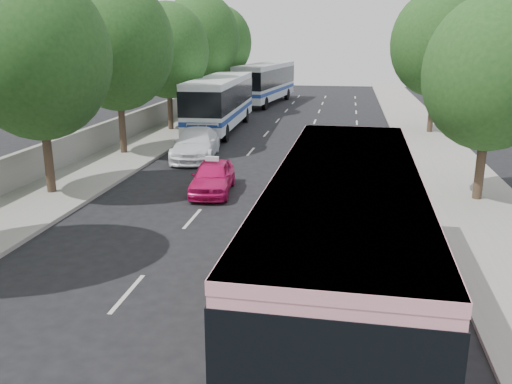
% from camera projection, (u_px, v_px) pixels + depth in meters
% --- Properties ---
extents(ground, '(120.00, 120.00, 0.00)m').
position_uv_depth(ground, '(218.00, 267.00, 15.45)').
color(ground, black).
rests_on(ground, ground).
extents(sidewalk_left, '(4.00, 90.00, 0.15)m').
position_uv_depth(sidewalk_left, '(163.00, 135.00, 35.74)').
color(sidewalk_left, '#9E998E').
rests_on(sidewalk_left, ground).
extents(sidewalk_right, '(4.00, 90.00, 0.12)m').
position_uv_depth(sidewalk_right, '(430.00, 143.00, 33.03)').
color(sidewalk_right, '#9E998E').
rests_on(sidewalk_right, ground).
extents(low_wall, '(0.30, 90.00, 1.50)m').
position_uv_depth(low_wall, '(136.00, 122.00, 35.80)').
color(low_wall, '#9E998E').
rests_on(low_wall, sidewalk_left).
extents(tree_left_b, '(5.70, 5.70, 8.88)m').
position_uv_depth(tree_left_b, '(38.00, 50.00, 20.82)').
color(tree_left_b, '#38281E').
rests_on(tree_left_b, ground).
extents(tree_left_c, '(6.00, 6.00, 9.35)m').
position_uv_depth(tree_left_c, '(117.00, 41.00, 28.35)').
color(tree_left_c, '#38281E').
rests_on(tree_left_c, ground).
extents(tree_left_d, '(5.52, 5.52, 8.60)m').
position_uv_depth(tree_left_d, '(168.00, 47.00, 36.05)').
color(tree_left_d, '#38281E').
rests_on(tree_left_d, ground).
extents(tree_left_e, '(6.30, 6.30, 9.82)m').
position_uv_depth(tree_left_e, '(201.00, 35.00, 43.39)').
color(tree_left_e, '#38281E').
rests_on(tree_left_e, ground).
extents(tree_left_f, '(5.88, 5.88, 9.16)m').
position_uv_depth(tree_left_f, '(221.00, 40.00, 51.12)').
color(tree_left_f, '#38281E').
rests_on(tree_left_f, ground).
extents(tree_right_near, '(5.10, 5.10, 7.95)m').
position_uv_depth(tree_right_near, '(494.00, 68.00, 20.13)').
color(tree_right_near, '#38281E').
rests_on(tree_right_near, ground).
extents(tree_right_far, '(6.00, 6.00, 9.35)m').
position_uv_depth(tree_right_far, '(439.00, 40.00, 34.99)').
color(tree_right_far, '#38281E').
rests_on(tree_right_far, ground).
extents(pink_bus, '(3.17, 11.56, 3.67)m').
position_uv_depth(pink_bus, '(345.00, 232.00, 11.67)').
color(pink_bus, pink).
rests_on(pink_bus, ground).
extents(pink_taxi, '(1.99, 4.15, 1.37)m').
position_uv_depth(pink_taxi, '(213.00, 177.00, 22.65)').
color(pink_taxi, '#D91262').
rests_on(pink_taxi, ground).
extents(white_pickup, '(2.82, 5.61, 1.56)m').
position_uv_depth(white_pickup, '(196.00, 144.00, 29.05)').
color(white_pickup, white).
rests_on(white_pickup, ground).
extents(tour_coach_front, '(3.00, 12.30, 3.66)m').
position_uv_depth(tour_coach_front, '(220.00, 99.00, 37.34)').
color(tour_coach_front, white).
rests_on(tour_coach_front, ground).
extents(tour_coach_rear, '(4.30, 13.01, 3.82)m').
position_uv_depth(tour_coach_rear, '(265.00, 80.00, 52.21)').
color(tour_coach_rear, silver).
rests_on(tour_coach_rear, ground).
extents(taxi_roof_sign, '(0.56, 0.23, 0.18)m').
position_uv_depth(taxi_roof_sign, '(212.00, 159.00, 22.44)').
color(taxi_roof_sign, silver).
rests_on(taxi_roof_sign, pink_taxi).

